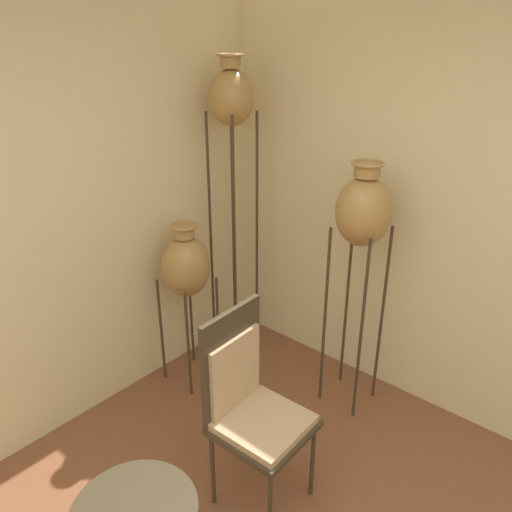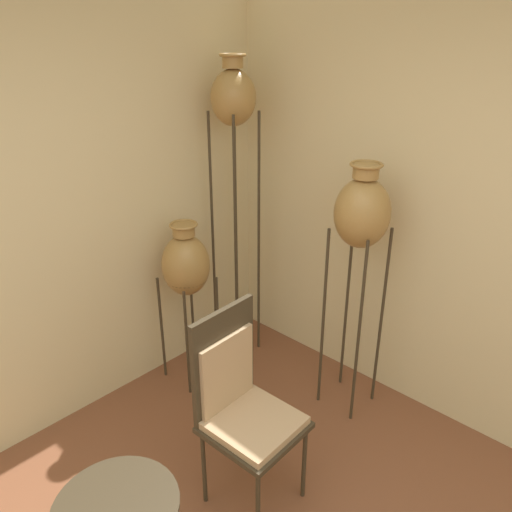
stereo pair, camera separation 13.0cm
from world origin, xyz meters
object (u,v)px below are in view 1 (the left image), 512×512
(vase_stand_tall, at_px, (231,108))
(chair, at_px, (250,400))
(vase_stand_medium, at_px, (363,215))
(vase_stand_short, at_px, (186,267))

(vase_stand_tall, xyz_separation_m, chair, (-0.97, -1.02, -1.27))
(vase_stand_medium, distance_m, chair, 1.27)
(vase_stand_medium, relative_size, vase_stand_short, 1.39)
(chair, bearing_deg, vase_stand_tall, 44.25)
(vase_stand_short, bearing_deg, vase_stand_medium, -60.83)
(vase_stand_medium, bearing_deg, vase_stand_short, 119.17)
(vase_stand_medium, distance_m, vase_stand_short, 1.24)
(vase_stand_short, height_order, chair, vase_stand_short)
(vase_stand_tall, bearing_deg, vase_stand_medium, -86.05)
(vase_stand_tall, height_order, vase_stand_short, vase_stand_tall)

